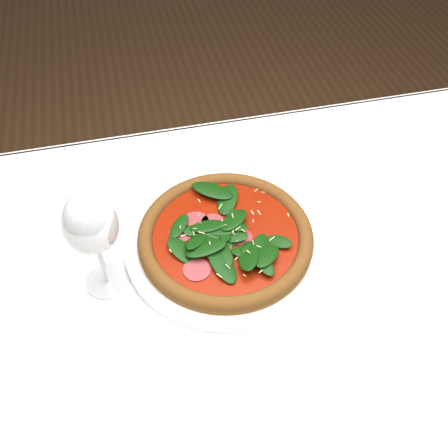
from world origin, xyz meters
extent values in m
plane|color=brown|center=(0.00, 0.00, 0.00)|extent=(6.00, 6.00, 0.00)
cube|color=white|center=(0.00, 0.00, 0.73)|extent=(1.20, 0.80, 0.04)
cylinder|color=#4C361E|center=(-0.54, 0.34, 0.35)|extent=(0.06, 0.06, 0.71)
cylinder|color=#4C361E|center=(0.54, 0.34, 0.35)|extent=(0.06, 0.06, 0.71)
cube|color=white|center=(0.00, 0.40, 0.64)|extent=(1.20, 0.01, 0.22)
cylinder|color=white|center=(-0.06, 0.09, 0.76)|extent=(0.32, 0.32, 0.01)
torus|color=white|center=(-0.06, 0.09, 0.76)|extent=(0.32, 0.32, 0.01)
cylinder|color=brown|center=(-0.06, 0.09, 0.77)|extent=(0.31, 0.31, 0.01)
torus|color=#A46225|center=(-0.06, 0.09, 0.77)|extent=(0.31, 0.31, 0.02)
cylinder|color=#961505|center=(-0.06, 0.09, 0.77)|extent=(0.26, 0.26, 0.00)
cylinder|color=#A14044|center=(-0.06, 0.09, 0.78)|extent=(0.23, 0.23, 0.00)
ellipsoid|color=#123C0B|center=(-0.06, 0.09, 0.79)|extent=(0.25, 0.25, 0.02)
cylinder|color=#EEE79B|center=(-0.06, 0.09, 0.79)|extent=(0.23, 0.23, 0.00)
cylinder|color=silver|center=(-0.25, 0.06, 0.75)|extent=(0.07, 0.07, 0.00)
cylinder|color=silver|center=(-0.25, 0.06, 0.80)|extent=(0.01, 0.01, 0.09)
ellipsoid|color=silver|center=(-0.25, 0.06, 0.88)|extent=(0.07, 0.07, 0.10)
cylinder|color=white|center=(0.31, 0.14, 0.76)|extent=(0.16, 0.16, 0.01)
torus|color=white|center=(0.31, 0.14, 0.76)|extent=(0.16, 0.16, 0.01)
camera|label=1|loc=(-0.18, -0.40, 1.37)|focal=40.00mm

